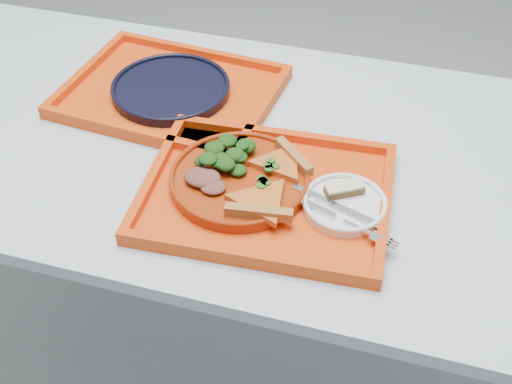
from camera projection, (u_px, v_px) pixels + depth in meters
The scene contains 14 objects.
ground at pixel (239, 348), 1.83m from camera, with size 10.00×10.00×0.00m, color gray.
table at pixel (233, 169), 1.36m from camera, with size 1.60×0.80×0.75m.
tray_main at pixel (266, 195), 1.19m from camera, with size 0.45×0.35×0.01m, color #D83D0B.
tray_far at pixel (171, 95), 1.43m from camera, with size 0.45×0.35×0.01m, color #D83D0B.
dinner_plate at pixel (240, 180), 1.19m from camera, with size 0.26×0.26×0.02m, color maroon.
side_plate at pixel (344, 206), 1.15m from camera, with size 0.15×0.15×0.01m, color white.
navy_plate at pixel (171, 89), 1.42m from camera, with size 0.26×0.26×0.02m, color black.
pizza_slice_a at pixel (262, 199), 1.13m from camera, with size 0.13×0.12×0.02m, color orange, non-canonical shape.
pizza_slice_b at pixel (280, 162), 1.21m from camera, with size 0.12×0.11×0.02m, color orange, non-canonical shape.
salad_heap at pixel (224, 151), 1.21m from camera, with size 0.09×0.08×0.05m, color black.
meat_portion at pixel (203, 177), 1.17m from camera, with size 0.07×0.05×0.02m, color brown.
dessert_bar at pixel (344, 189), 1.16m from camera, with size 0.07×0.06×0.02m.
knife at pixel (338, 206), 1.13m from camera, with size 0.18×0.02×0.01m, color silver.
fork at pixel (342, 220), 1.11m from camera, with size 0.18×0.02×0.01m, color silver.
Camera 1 is at (0.33, -0.98, 1.57)m, focal length 45.00 mm.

